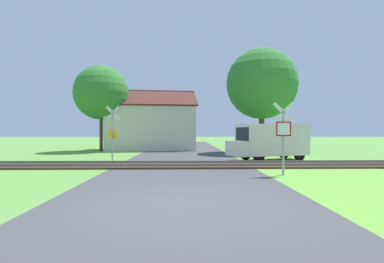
{
  "coord_description": "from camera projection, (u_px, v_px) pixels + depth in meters",
  "views": [
    {
      "loc": [
        0.11,
        -7.46,
        1.85
      ],
      "look_at": [
        0.5,
        9.06,
        1.8
      ],
      "focal_mm": 28.0,
      "sensor_mm": 36.0,
      "label": 1
    }
  ],
  "objects": [
    {
      "name": "ground_plane",
      "position": [
        181.0,
        205.0,
        7.46
      ],
      "size": [
        160.0,
        160.0,
        0.0
      ],
      "primitive_type": "plane",
      "color": "#5B933D"
    },
    {
      "name": "rail_track",
      "position": [
        183.0,
        165.0,
        15.52
      ],
      "size": [
        60.0,
        2.6,
        0.22
      ],
      "color": "#422D1E",
      "rests_on": "ground"
    },
    {
      "name": "road_asphalt",
      "position": [
        181.0,
        189.0,
        9.46
      ],
      "size": [
        7.02,
        80.0,
        0.01
      ],
      "primitive_type": "cube",
      "color": "#424244",
      "rests_on": "ground"
    },
    {
      "name": "mail_truck",
      "position": [
        270.0,
        140.0,
        18.55
      ],
      "size": [
        5.23,
        3.25,
        2.24
      ],
      "rotation": [
        0.0,
        0.0,
        1.88
      ],
      "color": "silver",
      "rests_on": "ground"
    },
    {
      "name": "stop_sign_near",
      "position": [
        283.0,
        133.0,
        12.37
      ],
      "size": [
        0.87,
        0.19,
        3.03
      ],
      "rotation": [
        0.0,
        0.0,
        2.99
      ],
      "color": "#9E9EA5",
      "rests_on": "ground"
    },
    {
      "name": "house",
      "position": [
        151.0,
        127.0,
        28.95
      ],
      "size": [
        9.08,
        6.41,
        5.77
      ],
      "rotation": [
        0.0,
        0.0,
        0.11
      ],
      "color": "beige",
      "rests_on": "ground"
    },
    {
      "name": "tree_left",
      "position": [
        101.0,
        93.0,
        26.75
      ],
      "size": [
        4.84,
        4.84,
        7.66
      ],
      "color": "#513823",
      "rests_on": "ground"
    },
    {
      "name": "crossing_sign_far",
      "position": [
        112.0,
        130.0,
        18.01
      ],
      "size": [
        0.87,
        0.2,
        3.34
      ],
      "rotation": [
        0.0,
        0.0,
        -0.18
      ],
      "color": "#9E9EA5",
      "rests_on": "ground"
    },
    {
      "name": "tree_right",
      "position": [
        262.0,
        84.0,
        25.18
      ],
      "size": [
        5.94,
        5.94,
        8.77
      ],
      "color": "#513823",
      "rests_on": "ground"
    }
  ]
}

